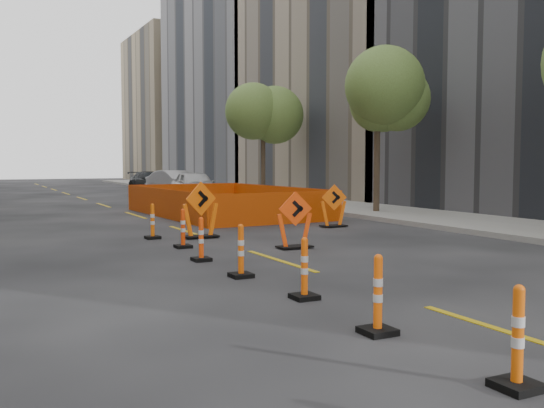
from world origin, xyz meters
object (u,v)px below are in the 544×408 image
channelizer_6 (183,228)px  chevron_sign_center (295,220)px  channelizer_2 (378,294)px  channelizer_4 (241,251)px  chevron_sign_left (201,210)px  parked_car_far (151,181)px  channelizer_7 (153,221)px  chevron_sign_right (334,206)px  parked_car_mid (175,183)px  parked_car_near (195,186)px  channelizer_1 (518,337)px  channelizer_5 (201,239)px  channelizer_3 (304,268)px

channelizer_6 → chevron_sign_center: (2.33, -1.29, 0.21)m
channelizer_2 → chevron_sign_center: (2.59, 6.71, 0.20)m
channelizer_4 → chevron_sign_left: 5.74m
chevron_sign_center → parked_car_far: parked_car_far is taller
channelizer_7 → parked_car_far: 26.54m
channelizer_6 → channelizer_7: 2.01m
chevron_sign_right → parked_car_mid: bearing=100.9°
chevron_sign_left → chevron_sign_center: (1.30, -2.88, -0.08)m
chevron_sign_center → parked_car_near: parked_car_near is taller
channelizer_4 → channelizer_6: 4.01m
chevron_sign_right → parked_car_near: bearing=102.5°
parked_car_near → channelizer_6: bearing=-104.4°
chevron_sign_left → channelizer_4: bearing=-113.3°
channelizer_1 → channelizer_7: bearing=89.9°
chevron_sign_center → channelizer_4: bearing=-123.1°
channelizer_5 → channelizer_2: bearing=-89.8°
channelizer_4 → channelizer_5: (-0.01, 2.00, -0.02)m
channelizer_5 → parked_car_mid: size_ratio=0.20×
channelizer_1 → channelizer_2: 2.00m
channelizer_3 → channelizer_6: size_ratio=0.99×
channelizer_6 → chevron_sign_left: (1.03, 1.59, 0.29)m
parked_car_near → channelizer_2: bearing=-98.6°
channelizer_6 → chevron_sign_center: chevron_sign_center is taller
channelizer_4 → chevron_sign_left: bearing=77.0°
chevron_sign_center → chevron_sign_right: size_ratio=1.01×
channelizer_3 → channelizer_4: size_ratio=0.98×
channelizer_5 → parked_car_near: (6.47, 18.59, 0.34)m
channelizer_5 → chevron_sign_center: (2.61, 0.71, 0.22)m
channelizer_1 → channelizer_4: channelizer_1 is taller
channelizer_1 → channelizer_7: (0.02, 12.00, -0.01)m
chevron_sign_left → channelizer_6: bearing=-133.2°
channelizer_7 → parked_car_mid: size_ratio=0.21×
channelizer_6 → channelizer_5: bearing=-97.9°
channelizer_3 → channelizer_6: bearing=88.9°
channelizer_7 → chevron_sign_left: bearing=-18.7°
channelizer_2 → channelizer_1: bearing=-88.5°
parked_car_mid → channelizer_1: bearing=-115.9°
parked_car_far → chevron_sign_right: bearing=-100.7°
channelizer_2 → parked_car_far: (7.19, 35.56, 0.21)m
channelizer_4 → parked_car_far: bearing=77.2°
chevron_sign_center → channelizer_7: bearing=138.1°
channelizer_5 → parked_car_mid: parked_car_mid is taller
parked_car_near → chevron_sign_left: bearing=-102.9°
channelizer_4 → channelizer_7: size_ratio=1.00×
channelizer_1 → channelizer_5: 8.00m
channelizer_5 → chevron_sign_left: chevron_sign_left is taller
chevron_sign_right → parked_car_far: 25.33m
channelizer_3 → chevron_sign_left: (1.14, 7.59, 0.29)m
channelizer_3 → parked_car_far: (7.04, 33.56, 0.22)m
chevron_sign_center → chevron_sign_right: 4.89m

